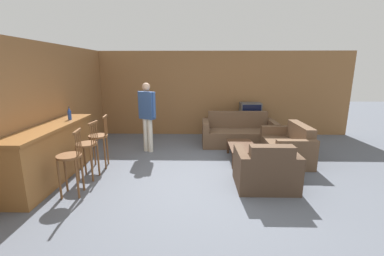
# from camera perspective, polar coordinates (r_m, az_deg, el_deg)

# --- Properties ---
(ground_plane) EXTENTS (24.00, 24.00, 0.00)m
(ground_plane) POSITION_cam_1_polar(r_m,az_deg,el_deg) (4.90, 1.74, -12.17)
(ground_plane) COLOR #565B66
(wall_back) EXTENTS (9.40, 0.08, 2.60)m
(wall_back) POSITION_cam_1_polar(r_m,az_deg,el_deg) (8.13, 1.59, 7.61)
(wall_back) COLOR olive
(wall_back) RESTS_ON ground_plane
(wall_left) EXTENTS (0.08, 8.67, 2.60)m
(wall_left) POSITION_cam_1_polar(r_m,az_deg,el_deg) (6.57, -26.72, 4.85)
(wall_left) COLOR olive
(wall_left) RESTS_ON ground_plane
(bar_counter) EXTENTS (0.55, 2.48, 1.05)m
(bar_counter) POSITION_cam_1_polar(r_m,az_deg,el_deg) (5.56, -28.40, -4.81)
(bar_counter) COLOR brown
(bar_counter) RESTS_ON ground_plane
(bar_chair_near) EXTENTS (0.45, 0.45, 1.12)m
(bar_chair_near) POSITION_cam_1_polar(r_m,az_deg,el_deg) (4.71, -25.38, -6.66)
(bar_chair_near) COLOR brown
(bar_chair_near) RESTS_ON ground_plane
(bar_chair_mid) EXTENTS (0.42, 0.42, 1.12)m
(bar_chair_mid) POSITION_cam_1_polar(r_m,az_deg,el_deg) (5.28, -22.19, -4.25)
(bar_chair_mid) COLOR brown
(bar_chair_mid) RESTS_ON ground_plane
(bar_chair_far) EXTENTS (0.45, 0.45, 1.12)m
(bar_chair_far) POSITION_cam_1_polar(r_m,az_deg,el_deg) (5.81, -19.92, -2.52)
(bar_chair_far) COLOR brown
(bar_chair_far) RESTS_ON ground_plane
(couch_far) EXTENTS (2.00, 0.91, 0.89)m
(couch_far) POSITION_cam_1_polar(r_m,az_deg,el_deg) (7.25, 10.27, -1.23)
(couch_far) COLOR brown
(couch_far) RESTS_ON ground_plane
(armchair_near) EXTENTS (1.04, 0.87, 0.87)m
(armchair_near) POSITION_cam_1_polar(r_m,az_deg,el_deg) (4.81, 16.08, -9.09)
(armchair_near) COLOR #4C3828
(armchair_near) RESTS_ON ground_plane
(loveseat_right) EXTENTS (0.84, 1.45, 0.85)m
(loveseat_right) POSITION_cam_1_polar(r_m,az_deg,el_deg) (6.34, 20.48, -4.01)
(loveseat_right) COLOR brown
(loveseat_right) RESTS_ON ground_plane
(coffee_table) EXTENTS (0.59, 1.10, 0.37)m
(coffee_table) POSITION_cam_1_polar(r_m,az_deg,el_deg) (6.03, 11.04, -4.22)
(coffee_table) COLOR #472D1E
(coffee_table) RESTS_ON ground_plane
(tv_unit) EXTENTS (1.02, 0.51, 0.54)m
(tv_unit) POSITION_cam_1_polar(r_m,az_deg,el_deg) (8.09, 12.61, -0.15)
(tv_unit) COLOR black
(tv_unit) RESTS_ON ground_plane
(tv) EXTENTS (0.62, 0.43, 0.54)m
(tv) POSITION_cam_1_polar(r_m,az_deg,el_deg) (7.98, 12.81, 3.60)
(tv) COLOR #4C4C4C
(tv) RESTS_ON tv_unit
(bottle) EXTENTS (0.07, 0.07, 0.27)m
(bottle) POSITION_cam_1_polar(r_m,az_deg,el_deg) (5.87, -25.59, 2.87)
(bottle) COLOR #234293
(bottle) RESTS_ON bar_counter
(book_on_table) EXTENTS (0.16, 0.14, 0.02)m
(book_on_table) POSITION_cam_1_polar(r_m,az_deg,el_deg) (5.76, 10.34, -4.39)
(book_on_table) COLOR #33704C
(book_on_table) RESTS_ON coffee_table
(person_by_window) EXTENTS (0.47, 0.33, 1.74)m
(person_by_window) POSITION_cam_1_polar(r_m,az_deg,el_deg) (6.50, -9.94, 3.29)
(person_by_window) COLOR silver
(person_by_window) RESTS_ON ground_plane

